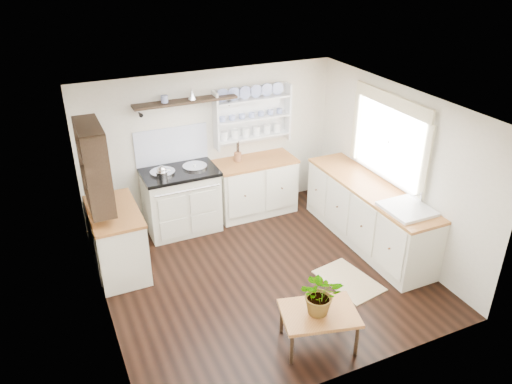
% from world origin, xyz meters
% --- Properties ---
extents(floor, '(4.00, 3.80, 0.01)m').
position_xyz_m(floor, '(0.00, 0.00, 0.00)').
color(floor, black).
rests_on(floor, ground).
extents(wall_back, '(4.00, 0.02, 2.30)m').
position_xyz_m(wall_back, '(0.00, 1.90, 1.15)').
color(wall_back, beige).
rests_on(wall_back, ground).
extents(wall_right, '(0.02, 3.80, 2.30)m').
position_xyz_m(wall_right, '(2.00, 0.00, 1.15)').
color(wall_right, beige).
rests_on(wall_right, ground).
extents(wall_left, '(0.02, 3.80, 2.30)m').
position_xyz_m(wall_left, '(-2.00, 0.00, 1.15)').
color(wall_left, beige).
rests_on(wall_left, ground).
extents(ceiling, '(4.00, 3.80, 0.01)m').
position_xyz_m(ceiling, '(0.00, 0.00, 2.30)').
color(ceiling, white).
rests_on(ceiling, wall_back).
extents(window, '(0.08, 1.55, 1.22)m').
position_xyz_m(window, '(1.95, 0.15, 1.56)').
color(window, white).
rests_on(window, wall_right).
extents(aga_cooker, '(1.09, 0.76, 1.01)m').
position_xyz_m(aga_cooker, '(-0.63, 1.57, 0.50)').
color(aga_cooker, beige).
rests_on(aga_cooker, floor).
extents(back_cabinets, '(1.27, 0.63, 0.90)m').
position_xyz_m(back_cabinets, '(0.60, 1.60, 0.46)').
color(back_cabinets, silver).
rests_on(back_cabinets, floor).
extents(right_cabinets, '(0.62, 2.43, 0.90)m').
position_xyz_m(right_cabinets, '(1.70, 0.10, 0.46)').
color(right_cabinets, silver).
rests_on(right_cabinets, floor).
extents(belfast_sink, '(0.55, 0.60, 0.45)m').
position_xyz_m(belfast_sink, '(1.70, -0.65, 0.80)').
color(belfast_sink, white).
rests_on(belfast_sink, right_cabinets).
extents(left_cabinets, '(0.62, 1.13, 0.90)m').
position_xyz_m(left_cabinets, '(-1.70, 0.90, 0.46)').
color(left_cabinets, silver).
rests_on(left_cabinets, floor).
extents(plate_rack, '(1.20, 0.22, 0.90)m').
position_xyz_m(plate_rack, '(0.65, 1.86, 1.56)').
color(plate_rack, white).
rests_on(plate_rack, wall_back).
extents(high_shelf, '(1.50, 0.29, 0.16)m').
position_xyz_m(high_shelf, '(-0.40, 1.78, 1.91)').
color(high_shelf, black).
rests_on(high_shelf, wall_back).
extents(left_shelving, '(0.28, 0.80, 1.05)m').
position_xyz_m(left_shelving, '(-1.84, 0.90, 1.55)').
color(left_shelving, black).
rests_on(left_shelving, wall_left).
extents(kettle, '(0.17, 0.17, 0.21)m').
position_xyz_m(kettle, '(-0.91, 1.45, 1.03)').
color(kettle, silver).
rests_on(kettle, aga_cooker).
extents(utensil_crock, '(0.11, 0.11, 0.13)m').
position_xyz_m(utensil_crock, '(0.35, 1.68, 0.98)').
color(utensil_crock, brown).
rests_on(utensil_crock, back_cabinets).
extents(center_table, '(0.92, 0.76, 0.44)m').
position_xyz_m(center_table, '(-0.01, -1.40, 0.39)').
color(center_table, brown).
rests_on(center_table, floor).
extents(potted_plant, '(0.56, 0.53, 0.49)m').
position_xyz_m(potted_plant, '(-0.01, -1.40, 0.68)').
color(potted_plant, '#3F7233').
rests_on(potted_plant, center_table).
extents(floor_rug, '(0.69, 0.93, 0.02)m').
position_xyz_m(floor_rug, '(0.94, -0.61, 0.01)').
color(floor_rug, '#907454').
rests_on(floor_rug, floor).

